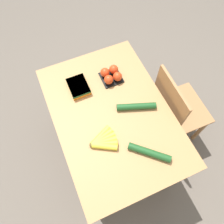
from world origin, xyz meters
TOP-DOWN VIEW (x-y plane):
  - ground_plane at (0.00, 0.00)m, footprint 12.00×12.00m
  - dining_table at (0.00, 0.00)m, footprint 1.14×0.78m
  - chair at (0.05, 0.56)m, footprint 0.43×0.41m
  - banana_bunch at (0.16, -0.13)m, footprint 0.18×0.18m
  - tomato_pack at (-0.28, 0.11)m, footprint 0.15×0.15m
  - carrot_bag at (-0.29, -0.14)m, footprint 0.17×0.13m
  - cucumber_near at (0.35, 0.10)m, footprint 0.22×0.23m
  - cucumber_far at (0.02, 0.17)m, footprint 0.13×0.27m

SIDE VIEW (x-z plane):
  - ground_plane at x=0.00m, z-range 0.00..0.00m
  - chair at x=0.05m, z-range 0.02..0.92m
  - dining_table at x=0.00m, z-range 0.25..1.00m
  - banana_bunch at x=0.16m, z-range 0.75..0.79m
  - cucumber_near at x=0.35m, z-range 0.75..0.79m
  - cucumber_far at x=0.02m, z-range 0.75..0.79m
  - carrot_bag at x=-0.29m, z-range 0.75..0.79m
  - tomato_pack at x=-0.28m, z-range 0.75..0.83m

